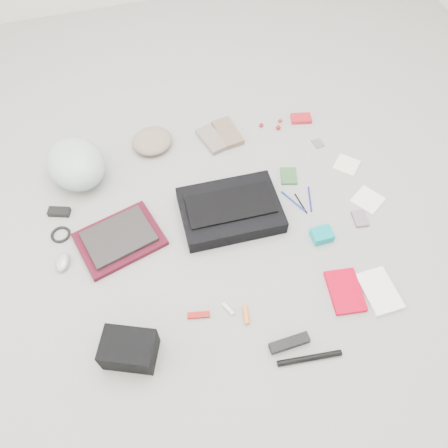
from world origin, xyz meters
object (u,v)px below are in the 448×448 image
object	(u,v)px
accordion_wallet	(322,235)
bike_helmet	(76,164)
book_red	(345,291)
laptop	(119,237)
camera_bag	(129,349)
messenger_bag	(230,210)

from	to	relation	value
accordion_wallet	bike_helmet	bearing A→B (deg)	146.68
bike_helmet	book_red	world-z (taller)	bike_helmet
bike_helmet	book_red	bearing A→B (deg)	-63.69
laptop	accordion_wallet	xyz separation A→B (m)	(0.88, -0.25, -0.01)
camera_bag	accordion_wallet	bearing A→B (deg)	40.47
bike_helmet	accordion_wallet	distance (m)	1.21
laptop	camera_bag	bearing A→B (deg)	-109.28
camera_bag	book_red	distance (m)	0.91
messenger_bag	bike_helmet	xyz separation A→B (m)	(-0.65, 0.44, 0.06)
bike_helmet	accordion_wallet	bearing A→B (deg)	-53.72
bike_helmet	accordion_wallet	world-z (taller)	bike_helmet
book_red	accordion_wallet	world-z (taller)	accordion_wallet
messenger_bag	camera_bag	world-z (taller)	camera_bag
laptop	book_red	distance (m)	1.01
bike_helmet	laptop	bearing A→B (deg)	-93.39
bike_helmet	camera_bag	size ratio (longest dim) A/B	1.67
laptop	camera_bag	xyz separation A→B (m)	(-0.04, -0.53, 0.03)
laptop	book_red	world-z (taller)	laptop
bike_helmet	messenger_bag	bearing A→B (deg)	-53.79
messenger_bag	laptop	bearing A→B (deg)	-178.12
book_red	camera_bag	bearing A→B (deg)	-171.30
messenger_bag	bike_helmet	bearing A→B (deg)	148.61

